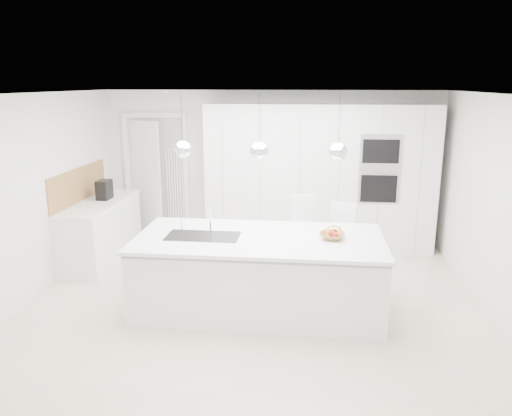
# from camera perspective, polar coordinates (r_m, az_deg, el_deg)

# --- Properties ---
(floor) EXTENTS (5.50, 5.50, 0.00)m
(floor) POSITION_cam_1_polar(r_m,az_deg,el_deg) (6.30, -0.31, -10.42)
(floor) COLOR beige
(floor) RESTS_ON ground
(wall_back) EXTENTS (5.50, 0.00, 5.50)m
(wall_back) POSITION_cam_1_polar(r_m,az_deg,el_deg) (8.33, 1.68, 4.70)
(wall_back) COLOR silver
(wall_back) RESTS_ON ground
(wall_left) EXTENTS (0.00, 5.00, 5.00)m
(wall_left) POSITION_cam_1_polar(r_m,az_deg,el_deg) (6.78, -24.10, 1.24)
(wall_left) COLOR silver
(wall_left) RESTS_ON ground
(ceiling) EXTENTS (5.50, 5.50, 0.00)m
(ceiling) POSITION_cam_1_polar(r_m,az_deg,el_deg) (5.73, -0.34, 12.95)
(ceiling) COLOR white
(ceiling) RESTS_ON wall_back
(tall_cabinets) EXTENTS (3.60, 0.60, 2.30)m
(tall_cabinets) POSITION_cam_1_polar(r_m,az_deg,el_deg) (8.02, 7.21, 3.51)
(tall_cabinets) COLOR white
(tall_cabinets) RESTS_ON floor
(oven_stack) EXTENTS (0.62, 0.04, 1.05)m
(oven_stack) POSITION_cam_1_polar(r_m,az_deg,el_deg) (7.75, 13.97, 4.32)
(oven_stack) COLOR #A5A5A8
(oven_stack) RESTS_ON tall_cabinets
(doorway_frame) EXTENTS (1.11, 0.08, 2.13)m
(doorway_frame) POSITION_cam_1_polar(r_m,az_deg,el_deg) (8.71, -11.25, 3.36)
(doorway_frame) COLOR white
(doorway_frame) RESTS_ON floor
(hallway_door) EXTENTS (0.76, 0.38, 2.00)m
(hallway_door) POSITION_cam_1_polar(r_m,az_deg,el_deg) (8.75, -12.91, 3.18)
(hallway_door) COLOR white
(hallway_door) RESTS_ON floor
(radiator) EXTENTS (0.32, 0.04, 1.40)m
(radiator) POSITION_cam_1_polar(r_m,az_deg,el_deg) (8.65, -9.19, 2.18)
(radiator) COLOR white
(radiator) RESTS_ON floor
(left_base_cabinets) EXTENTS (0.60, 1.80, 0.86)m
(left_base_cabinets) POSITION_cam_1_polar(r_m,az_deg,el_deg) (7.87, -17.28, -2.64)
(left_base_cabinets) COLOR white
(left_base_cabinets) RESTS_ON floor
(left_worktop) EXTENTS (0.62, 1.82, 0.04)m
(left_worktop) POSITION_cam_1_polar(r_m,az_deg,el_deg) (7.76, -17.52, 0.54)
(left_worktop) COLOR white
(left_worktop) RESTS_ON left_base_cabinets
(oak_backsplash) EXTENTS (0.02, 1.80, 0.50)m
(oak_backsplash) POSITION_cam_1_polar(r_m,az_deg,el_deg) (7.82, -19.60, 2.51)
(oak_backsplash) COLOR #A97A46
(oak_backsplash) RESTS_ON wall_left
(island_base) EXTENTS (2.80, 1.20, 0.86)m
(island_base) POSITION_cam_1_polar(r_m,az_deg,el_deg) (5.84, 0.33, -7.85)
(island_base) COLOR white
(island_base) RESTS_ON floor
(island_worktop) EXTENTS (2.84, 1.40, 0.04)m
(island_worktop) POSITION_cam_1_polar(r_m,az_deg,el_deg) (5.74, 0.38, -3.50)
(island_worktop) COLOR white
(island_worktop) RESTS_ON island_base
(island_sink) EXTENTS (0.84, 0.44, 0.18)m
(island_sink) POSITION_cam_1_polar(r_m,az_deg,el_deg) (5.81, -6.07, -3.98)
(island_sink) COLOR #3F3F42
(island_sink) RESTS_ON island_worktop
(island_tap) EXTENTS (0.02, 0.02, 0.30)m
(island_tap) POSITION_cam_1_polar(r_m,az_deg,el_deg) (5.92, -5.25, -1.28)
(island_tap) COLOR white
(island_tap) RESTS_ON island_worktop
(pendant_left) EXTENTS (0.20, 0.20, 0.20)m
(pendant_left) POSITION_cam_1_polar(r_m,az_deg,el_deg) (5.62, -8.37, 6.64)
(pendant_left) COLOR white
(pendant_left) RESTS_ON ceiling
(pendant_mid) EXTENTS (0.20, 0.20, 0.20)m
(pendant_mid) POSITION_cam_1_polar(r_m,az_deg,el_deg) (5.46, 0.35, 6.58)
(pendant_mid) COLOR white
(pendant_mid) RESTS_ON ceiling
(pendant_right) EXTENTS (0.20, 0.20, 0.20)m
(pendant_right) POSITION_cam_1_polar(r_m,az_deg,el_deg) (5.44, 9.34, 6.36)
(pendant_right) COLOR white
(pendant_right) RESTS_ON ceiling
(fruit_bowl) EXTENTS (0.33, 0.33, 0.07)m
(fruit_bowl) POSITION_cam_1_polar(r_m,az_deg,el_deg) (5.71, 8.69, -3.17)
(fruit_bowl) COLOR #A97A46
(fruit_bowl) RESTS_ON island_worktop
(espresso_machine) EXTENTS (0.18, 0.27, 0.29)m
(espresso_machine) POSITION_cam_1_polar(r_m,az_deg,el_deg) (7.88, -16.95, 2.01)
(espresso_machine) COLOR black
(espresso_machine) RESTS_ON left_worktop
(bar_stool_left) EXTENTS (0.53, 0.62, 1.15)m
(bar_stool_left) POSITION_cam_1_polar(r_m,az_deg,el_deg) (6.70, 5.29, -3.67)
(bar_stool_left) COLOR white
(bar_stool_left) RESTS_ON floor
(bar_stool_right) EXTENTS (0.51, 0.59, 1.09)m
(bar_stool_right) POSITION_cam_1_polar(r_m,az_deg,el_deg) (6.63, 9.88, -4.30)
(bar_stool_right) COLOR white
(bar_stool_right) RESTS_ON floor
(apple_a) EXTENTS (0.09, 0.09, 0.09)m
(apple_a) POSITION_cam_1_polar(r_m,az_deg,el_deg) (5.66, 8.72, -2.93)
(apple_a) COLOR #A31F13
(apple_a) RESTS_ON fruit_bowl
(apple_b) EXTENTS (0.07, 0.07, 0.07)m
(apple_b) POSITION_cam_1_polar(r_m,az_deg,el_deg) (5.75, 8.94, -2.73)
(apple_b) COLOR #A31F13
(apple_b) RESTS_ON fruit_bowl
(apple_c) EXTENTS (0.07, 0.07, 0.07)m
(apple_c) POSITION_cam_1_polar(r_m,az_deg,el_deg) (5.64, 9.00, -3.09)
(apple_c) COLOR #A31F13
(apple_c) RESTS_ON fruit_bowl
(apple_extra_3) EXTENTS (0.07, 0.07, 0.07)m
(apple_extra_3) POSITION_cam_1_polar(r_m,az_deg,el_deg) (5.74, 8.72, -2.75)
(apple_extra_3) COLOR #A31F13
(apple_extra_3) RESTS_ON fruit_bowl
(banana_bunch) EXTENTS (0.22, 0.16, 0.20)m
(banana_bunch) POSITION_cam_1_polar(r_m,az_deg,el_deg) (5.68, 8.85, -2.48)
(banana_bunch) COLOR yellow
(banana_bunch) RESTS_ON fruit_bowl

